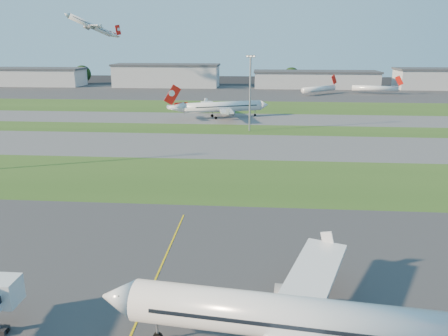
# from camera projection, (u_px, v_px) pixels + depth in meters

# --- Properties ---
(ground) EXTENTS (700.00, 700.00, 0.00)m
(ground) POSITION_uv_depth(u_px,v_px,m) (98.00, 313.00, 50.93)
(ground) COLOR black
(ground) RESTS_ON ground
(apron_near) EXTENTS (300.00, 70.00, 0.01)m
(apron_near) POSITION_uv_depth(u_px,v_px,m) (98.00, 313.00, 50.93)
(apron_near) COLOR #333335
(apron_near) RESTS_ON ground
(grass_strip_a) EXTENTS (300.00, 34.00, 0.01)m
(grass_strip_a) POSITION_uv_depth(u_px,v_px,m) (178.00, 178.00, 100.66)
(grass_strip_a) COLOR #2D4E1A
(grass_strip_a) RESTS_ON ground
(taxiway_a) EXTENTS (300.00, 32.00, 0.01)m
(taxiway_a) POSITION_uv_depth(u_px,v_px,m) (198.00, 145.00, 132.22)
(taxiway_a) COLOR #515154
(taxiway_a) RESTS_ON ground
(grass_strip_b) EXTENTS (300.00, 18.00, 0.01)m
(grass_strip_b) POSITION_uv_depth(u_px,v_px,m) (208.00, 129.00, 156.13)
(grass_strip_b) COLOR #2D4E1A
(grass_strip_b) RESTS_ON ground
(taxiway_b) EXTENTS (300.00, 26.00, 0.01)m
(taxiway_b) POSITION_uv_depth(u_px,v_px,m) (214.00, 118.00, 177.17)
(taxiway_b) COLOR #515154
(taxiway_b) RESTS_ON ground
(grass_strip_c) EXTENTS (300.00, 40.00, 0.01)m
(grass_strip_c) POSITION_uv_depth(u_px,v_px,m) (221.00, 107.00, 208.73)
(grass_strip_c) COLOR #2D4E1A
(grass_strip_c) RESTS_ON ground
(apron_far) EXTENTS (400.00, 80.00, 0.01)m
(apron_far) POSITION_uv_depth(u_px,v_px,m) (230.00, 92.00, 266.12)
(apron_far) COLOR #333335
(apron_far) RESTS_ON ground
(yellow_line) EXTENTS (0.25, 60.00, 0.02)m
(yellow_line) POSITION_uv_depth(u_px,v_px,m) (140.00, 315.00, 50.54)
(yellow_line) COLOR gold
(yellow_line) RESTS_ON ground
(airliner_parked) EXTENTS (41.81, 35.30, 13.06)m
(airliner_parked) POSITION_uv_depth(u_px,v_px,m) (304.00, 320.00, 42.09)
(airliner_parked) COLOR white
(airliner_parked) RESTS_ON ground
(airliner_taxiing) EXTENTS (38.30, 32.46, 12.56)m
(airliner_taxiing) POSITION_uv_depth(u_px,v_px,m) (222.00, 107.00, 177.54)
(airliner_taxiing) COLOR white
(airliner_taxiing) RESTS_ON ground
(airliner_departing) EXTENTS (25.93, 22.60, 9.70)m
(airliner_departing) POSITION_uv_depth(u_px,v_px,m) (91.00, 26.00, 251.63)
(airliner_departing) COLOR white
(mini_jet_near) EXTENTS (22.70, 20.11, 9.48)m
(mini_jet_near) POSITION_uv_depth(u_px,v_px,m) (319.00, 89.00, 254.08)
(mini_jet_near) COLOR white
(mini_jet_near) RESTS_ON ground
(mini_jet_far) EXTENTS (28.44, 7.78, 9.48)m
(mini_jet_far) POSITION_uv_depth(u_px,v_px,m) (375.00, 88.00, 257.67)
(mini_jet_far) COLOR white
(mini_jet_far) RESTS_ON ground
(light_mast_centre) EXTENTS (3.20, 0.70, 25.80)m
(light_mast_centre) POSITION_uv_depth(u_px,v_px,m) (250.00, 88.00, 148.89)
(light_mast_centre) COLOR gray
(light_mast_centre) RESTS_ON ground
(hangar_far_west) EXTENTS (91.80, 23.00, 12.20)m
(hangar_far_west) POSITION_uv_depth(u_px,v_px,m) (19.00, 77.00, 304.69)
(hangar_far_west) COLOR #93969A
(hangar_far_west) RESTS_ON ground
(hangar_west) EXTENTS (71.40, 23.00, 15.20)m
(hangar_west) POSITION_uv_depth(u_px,v_px,m) (167.00, 75.00, 296.15)
(hangar_west) COLOR #93969A
(hangar_west) RESTS_ON ground
(hangar_east) EXTENTS (81.60, 23.00, 11.20)m
(hangar_east) POSITION_uv_depth(u_px,v_px,m) (315.00, 79.00, 288.97)
(hangar_east) COLOR #93969A
(hangar_east) RESTS_ON ground
(tree_west) EXTENTS (12.10, 12.10, 13.20)m
(tree_west) POSITION_uv_depth(u_px,v_px,m) (82.00, 74.00, 315.66)
(tree_west) COLOR black
(tree_west) RESTS_ON ground
(tree_mid_west) EXTENTS (9.90, 9.90, 10.80)m
(tree_mid_west) POSITION_uv_depth(u_px,v_px,m) (205.00, 77.00, 305.24)
(tree_mid_west) COLOR black
(tree_mid_west) RESTS_ON ground
(tree_mid_east) EXTENTS (11.55, 11.55, 12.60)m
(tree_mid_east) POSITION_uv_depth(u_px,v_px,m) (291.00, 76.00, 303.19)
(tree_mid_east) COLOR black
(tree_mid_east) RESTS_ON ground
(tree_east) EXTENTS (10.45, 10.45, 11.40)m
(tree_east) POSITION_uv_depth(u_px,v_px,m) (403.00, 78.00, 295.66)
(tree_east) COLOR black
(tree_east) RESTS_ON ground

